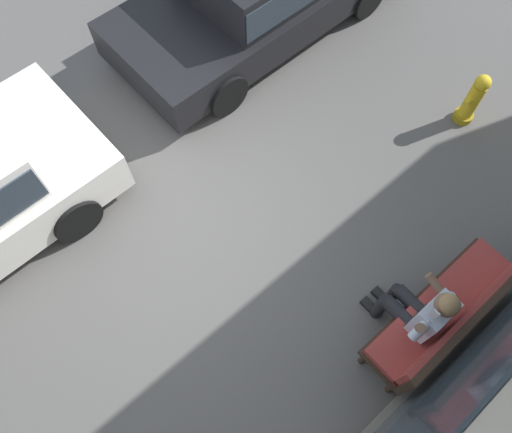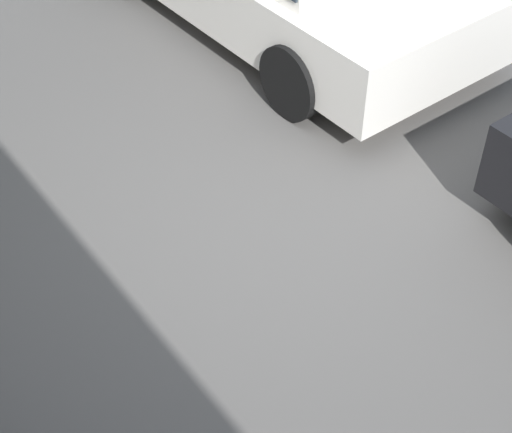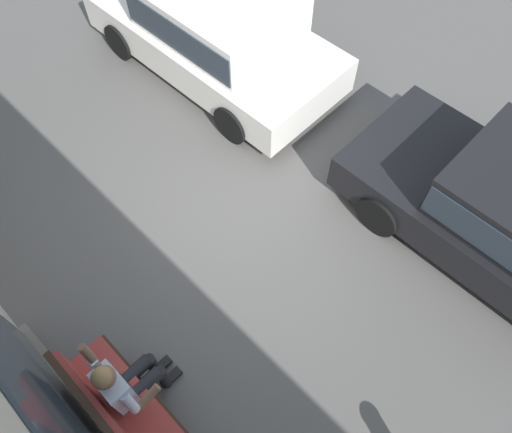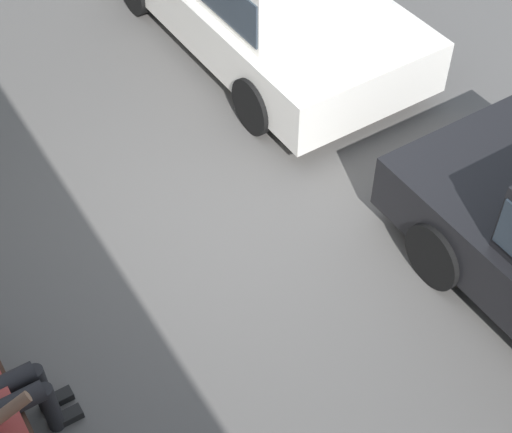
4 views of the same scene
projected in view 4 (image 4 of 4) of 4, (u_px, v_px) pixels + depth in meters
ground_plane at (241, 201)px, 7.38m from camera, size 60.00×60.00×0.00m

